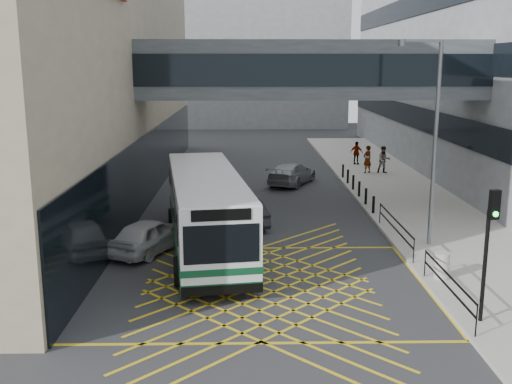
{
  "coord_description": "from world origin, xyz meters",
  "views": [
    {
      "loc": [
        -0.42,
        -20.3,
        7.83
      ],
      "look_at": [
        0.0,
        4.0,
        2.6
      ],
      "focal_mm": 42.0,
      "sensor_mm": 36.0,
      "label": 1
    }
  ],
  "objects_px": {
    "pedestrian_a": "(367,159)",
    "pedestrian_c": "(357,153)",
    "traffic_light": "(489,237)",
    "street_lamp": "(431,131)",
    "car_dark": "(242,211)",
    "car_white": "(150,235)",
    "litter_bin": "(442,265)",
    "car_silver": "(292,173)",
    "bus": "(206,209)",
    "pedestrian_b": "(384,160)"
  },
  "relations": [
    {
      "from": "bus",
      "to": "car_white",
      "type": "height_order",
      "value": "bus"
    },
    {
      "from": "traffic_light",
      "to": "pedestrian_a",
      "type": "distance_m",
      "value": 25.33
    },
    {
      "from": "pedestrian_b",
      "to": "pedestrian_c",
      "type": "bearing_deg",
      "value": 106.63
    },
    {
      "from": "bus",
      "to": "pedestrian_c",
      "type": "xyz_separation_m",
      "value": [
        10.28,
        21.1,
        -0.76
      ]
    },
    {
      "from": "litter_bin",
      "to": "pedestrian_a",
      "type": "height_order",
      "value": "pedestrian_a"
    },
    {
      "from": "litter_bin",
      "to": "pedestrian_c",
      "type": "height_order",
      "value": "pedestrian_c"
    },
    {
      "from": "car_dark",
      "to": "litter_bin",
      "type": "distance_m",
      "value": 10.93
    },
    {
      "from": "car_dark",
      "to": "traffic_light",
      "type": "xyz_separation_m",
      "value": [
        7.36,
        -11.92,
        2.15
      ]
    },
    {
      "from": "bus",
      "to": "street_lamp",
      "type": "relative_size",
      "value": 1.42
    },
    {
      "from": "pedestrian_b",
      "to": "car_white",
      "type": "bearing_deg",
      "value": -130.08
    },
    {
      "from": "traffic_light",
      "to": "street_lamp",
      "type": "height_order",
      "value": "street_lamp"
    },
    {
      "from": "litter_bin",
      "to": "car_white",
      "type": "bearing_deg",
      "value": 161.25
    },
    {
      "from": "pedestrian_c",
      "to": "traffic_light",
      "type": "bearing_deg",
      "value": 116.77
    },
    {
      "from": "street_lamp",
      "to": "traffic_light",
      "type": "bearing_deg",
      "value": -103.89
    },
    {
      "from": "street_lamp",
      "to": "pedestrian_b",
      "type": "height_order",
      "value": "street_lamp"
    },
    {
      "from": "bus",
      "to": "car_white",
      "type": "xyz_separation_m",
      "value": [
        -2.38,
        -0.21,
        -1.06
      ]
    },
    {
      "from": "traffic_light",
      "to": "street_lamp",
      "type": "bearing_deg",
      "value": 75.79
    },
    {
      "from": "car_dark",
      "to": "pedestrian_c",
      "type": "xyz_separation_m",
      "value": [
        8.79,
        17.0,
        0.36
      ]
    },
    {
      "from": "bus",
      "to": "pedestrian_c",
      "type": "bearing_deg",
      "value": 55.44
    },
    {
      "from": "car_silver",
      "to": "traffic_light",
      "type": "xyz_separation_m",
      "value": [
        4.11,
        -22.05,
        2.08
      ]
    },
    {
      "from": "pedestrian_a",
      "to": "pedestrian_c",
      "type": "relative_size",
      "value": 1.1
    },
    {
      "from": "car_dark",
      "to": "pedestrian_b",
      "type": "distance_m",
      "value": 16.61
    },
    {
      "from": "car_dark",
      "to": "pedestrian_b",
      "type": "xyz_separation_m",
      "value": [
        10.04,
        13.23,
        0.43
      ]
    },
    {
      "from": "bus",
      "to": "street_lamp",
      "type": "xyz_separation_m",
      "value": [
        9.45,
        0.17,
        3.27
      ]
    },
    {
      "from": "street_lamp",
      "to": "pedestrian_c",
      "type": "distance_m",
      "value": 21.33
    },
    {
      "from": "car_dark",
      "to": "pedestrian_a",
      "type": "height_order",
      "value": "pedestrian_a"
    },
    {
      "from": "car_silver",
      "to": "pedestrian_b",
      "type": "xyz_separation_m",
      "value": [
        6.79,
        3.1,
        0.35
      ]
    },
    {
      "from": "car_dark",
      "to": "pedestrian_c",
      "type": "bearing_deg",
      "value": -137.59
    },
    {
      "from": "car_white",
      "to": "pedestrian_c",
      "type": "relative_size",
      "value": 2.62
    },
    {
      "from": "traffic_light",
      "to": "pedestrian_b",
      "type": "xyz_separation_m",
      "value": [
        2.68,
        25.15,
        -1.73
      ]
    },
    {
      "from": "pedestrian_a",
      "to": "pedestrian_b",
      "type": "bearing_deg",
      "value": 143.89
    },
    {
      "from": "street_lamp",
      "to": "pedestrian_c",
      "type": "xyz_separation_m",
      "value": [
        0.84,
        20.93,
        -4.03
      ]
    },
    {
      "from": "car_dark",
      "to": "street_lamp",
      "type": "height_order",
      "value": "street_lamp"
    },
    {
      "from": "car_dark",
      "to": "litter_bin",
      "type": "height_order",
      "value": "car_dark"
    },
    {
      "from": "bus",
      "to": "street_lamp",
      "type": "bearing_deg",
      "value": -7.55
    },
    {
      "from": "street_lamp",
      "to": "pedestrian_c",
      "type": "relative_size",
      "value": 4.87
    },
    {
      "from": "car_white",
      "to": "traffic_light",
      "type": "distance_m",
      "value": 13.73
    },
    {
      "from": "car_silver",
      "to": "litter_bin",
      "type": "height_order",
      "value": "car_silver"
    },
    {
      "from": "pedestrian_c",
      "to": "pedestrian_a",
      "type": "bearing_deg",
      "value": 120.96
    },
    {
      "from": "street_lamp",
      "to": "car_white",
      "type": "bearing_deg",
      "value": 172.23
    },
    {
      "from": "pedestrian_a",
      "to": "pedestrian_c",
      "type": "xyz_separation_m",
      "value": [
        -0.09,
        3.69,
        -0.09
      ]
    },
    {
      "from": "car_dark",
      "to": "litter_bin",
      "type": "bearing_deg",
      "value": 111.81
    },
    {
      "from": "street_lamp",
      "to": "litter_bin",
      "type": "distance_m",
      "value": 6.13
    },
    {
      "from": "litter_bin",
      "to": "pedestrian_b",
      "type": "xyz_separation_m",
      "value": [
        2.71,
        21.35,
        0.47
      ]
    },
    {
      "from": "car_white",
      "to": "pedestrian_a",
      "type": "height_order",
      "value": "pedestrian_a"
    },
    {
      "from": "car_silver",
      "to": "street_lamp",
      "type": "height_order",
      "value": "street_lamp"
    },
    {
      "from": "car_white",
      "to": "litter_bin",
      "type": "bearing_deg",
      "value": -173.78
    },
    {
      "from": "pedestrian_c",
      "to": "car_silver",
      "type": "bearing_deg",
      "value": 80.72
    },
    {
      "from": "street_lamp",
      "to": "car_silver",
      "type": "bearing_deg",
      "value": 98.88
    },
    {
      "from": "litter_bin",
      "to": "pedestrian_a",
      "type": "xyz_separation_m",
      "value": [
        1.55,
        21.42,
        0.49
      ]
    }
  ]
}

